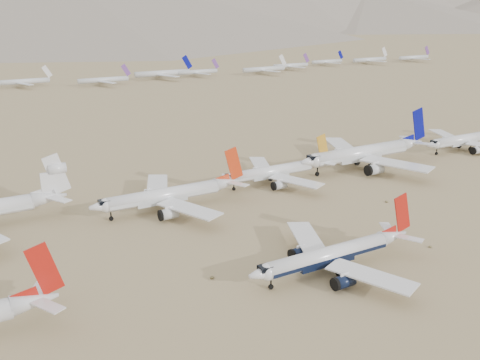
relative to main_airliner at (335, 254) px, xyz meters
The scene contains 9 objects.
ground 7.27m from the main_airliner, 42.13° to the right, with size 7000.00×7000.00×0.00m, color #8F7953.
main_airliner is the anchor object (origin of this frame).
row2_navy_widebody 85.93m from the main_airliner, 43.26° to the left, with size 56.64×55.38×20.15m.
row2_gold_tail 64.33m from the main_airliner, 68.66° to the left, with size 41.82×40.90×14.89m.
row2_orange_tail 57.23m from the main_airliner, 107.87° to the left, with size 45.99×44.99×16.40m.
row2_blue_far 130.71m from the main_airliner, 26.12° to the left, with size 45.00×44.00×15.99m.
distant_storage_row 341.77m from the main_airliner, 74.66° to the left, with size 668.76×64.44×16.08m.
foothills 1219.53m from the main_airliner, 64.15° to the left, with size 4637.50×1395.00×155.00m.
desert_scrub 34.08m from the main_airliner, 78.65° to the right, with size 261.14×121.67×0.63m.
Camera 1 is at (-77.36, -80.91, 57.95)m, focal length 40.00 mm.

